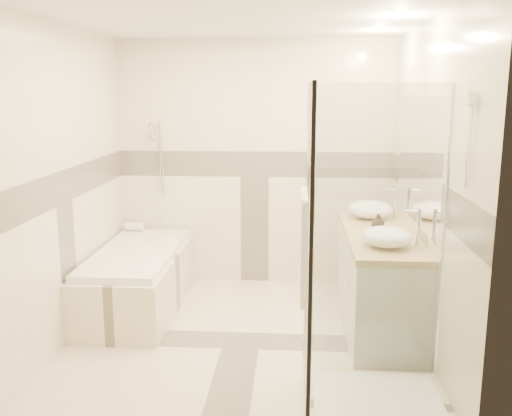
# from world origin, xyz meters

# --- Properties ---
(room) EXTENTS (2.82, 3.02, 2.52)m
(room) POSITION_xyz_m (0.06, 0.01, 1.26)
(room) COLOR beige
(room) RESTS_ON ground
(bathtub) EXTENTS (0.75, 1.70, 0.56)m
(bathtub) POSITION_xyz_m (-1.02, 0.65, 0.31)
(bathtub) COLOR beige
(bathtub) RESTS_ON ground
(vanity) EXTENTS (0.58, 1.62, 0.85)m
(vanity) POSITION_xyz_m (1.12, 0.30, 0.43)
(vanity) COLOR silver
(vanity) RESTS_ON ground
(shower_enclosure) EXTENTS (0.96, 0.93, 2.04)m
(shower_enclosure) POSITION_xyz_m (0.83, -0.97, 0.51)
(shower_enclosure) COLOR beige
(shower_enclosure) RESTS_ON ground
(vessel_sink_near) EXTENTS (0.40, 0.40, 0.16)m
(vessel_sink_near) POSITION_xyz_m (1.10, 0.85, 0.93)
(vessel_sink_near) COLOR white
(vessel_sink_near) RESTS_ON vanity
(vessel_sink_far) EXTENTS (0.38, 0.38, 0.15)m
(vessel_sink_far) POSITION_xyz_m (1.10, -0.14, 0.93)
(vessel_sink_far) COLOR white
(vessel_sink_far) RESTS_ON vanity
(faucet_near) EXTENTS (0.11, 0.03, 0.28)m
(faucet_near) POSITION_xyz_m (1.32, 0.85, 1.01)
(faucet_near) COLOR silver
(faucet_near) RESTS_ON vanity
(faucet_far) EXTENTS (0.12, 0.03, 0.29)m
(faucet_far) POSITION_xyz_m (1.32, -0.14, 1.02)
(faucet_far) COLOR silver
(faucet_far) RESTS_ON vanity
(amenity_bottle_a) EXTENTS (0.08, 0.08, 0.15)m
(amenity_bottle_a) POSITION_xyz_m (1.10, 0.23, 0.93)
(amenity_bottle_a) COLOR black
(amenity_bottle_a) RESTS_ON vanity
(amenity_bottle_b) EXTENTS (0.14, 0.14, 0.15)m
(amenity_bottle_b) POSITION_xyz_m (1.10, 0.34, 0.92)
(amenity_bottle_b) COLOR black
(amenity_bottle_b) RESTS_ON vanity
(folded_towels) EXTENTS (0.17, 0.26, 0.08)m
(folded_towels) POSITION_xyz_m (1.10, 0.97, 0.89)
(folded_towels) COLOR white
(folded_towels) RESTS_ON vanity
(rolled_towel) EXTENTS (0.19, 0.09, 0.09)m
(rolled_towel) POSITION_xyz_m (-1.25, 1.36, 0.60)
(rolled_towel) COLOR white
(rolled_towel) RESTS_ON bathtub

